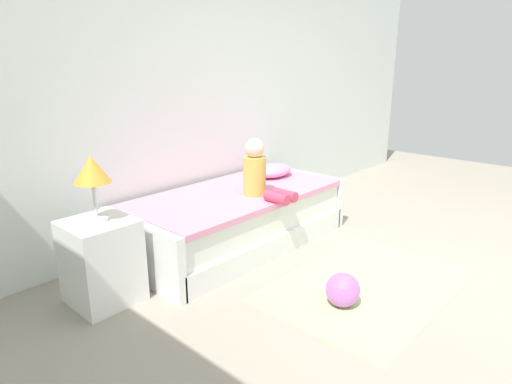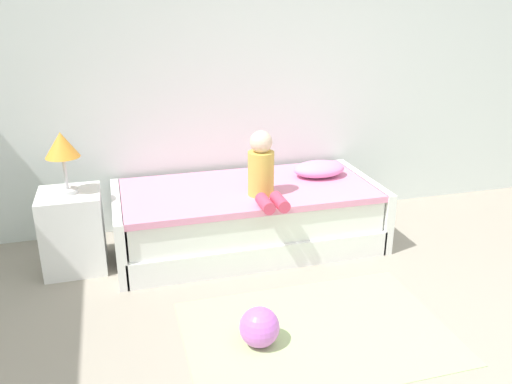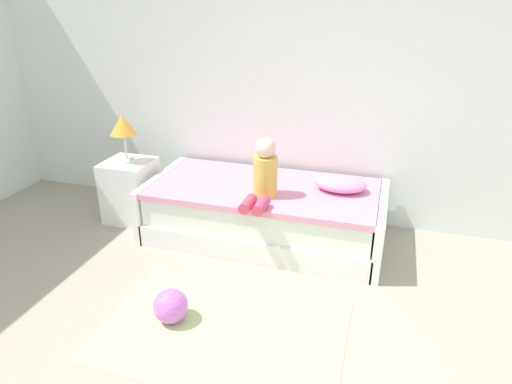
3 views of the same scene
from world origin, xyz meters
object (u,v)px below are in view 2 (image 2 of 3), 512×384
at_px(nightstand, 73,231).
at_px(bed, 248,216).
at_px(pillow, 319,169).
at_px(table_lamp, 62,148).
at_px(toy_ball, 259,327).
at_px(child_figure, 263,171).

bearing_deg(nightstand, bed, 1.15).
relative_size(nightstand, pillow, 1.36).
bearing_deg(table_lamp, toy_ball, -50.20).
bearing_deg(pillow, bed, -171.27).
height_order(bed, toy_ball, bed).
bearing_deg(toy_ball, table_lamp, 129.80).
distance_m(nightstand, child_figure, 1.48).
relative_size(table_lamp, child_figure, 0.88).
bearing_deg(toy_ball, pillow, 56.67).
relative_size(nightstand, child_figure, 1.18).
bearing_deg(nightstand, pillow, 3.64).
bearing_deg(toy_ball, bed, 78.03).
relative_size(nightstand, toy_ball, 2.51).
bearing_deg(table_lamp, child_figure, -8.13).
height_order(table_lamp, toy_ball, table_lamp).
height_order(bed, nightstand, nightstand).
bearing_deg(toy_ball, nightstand, 129.80).
height_order(bed, pillow, pillow).
xyz_separation_m(bed, table_lamp, (-1.35, -0.03, 0.69)).
relative_size(pillow, toy_ball, 1.84).
height_order(nightstand, toy_ball, nightstand).
height_order(bed, child_figure, child_figure).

